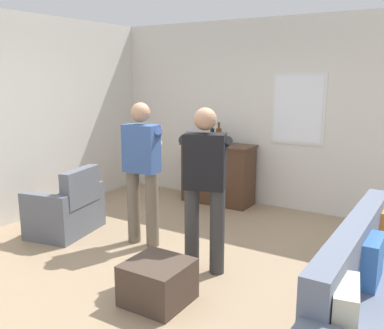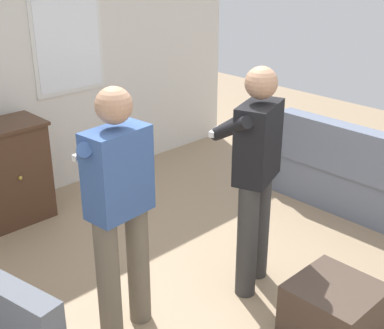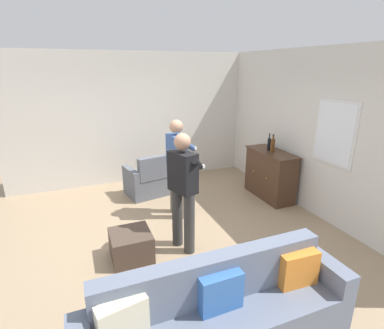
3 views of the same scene
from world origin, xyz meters
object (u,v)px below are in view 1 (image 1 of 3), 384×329
(person_standing_left, at_px, (142,167))
(sideboard_cabinet, at_px, (218,173))
(person_standing_right, at_px, (205,183))
(bottle_wine_green, at_px, (212,135))
(armchair, at_px, (67,211))
(bottle_liquor_amber, at_px, (219,136))
(couch, at_px, (372,292))
(ottoman, at_px, (158,282))

(person_standing_left, bearing_deg, sideboard_cabinet, 91.35)
(person_standing_right, bearing_deg, bottle_wine_green, 117.57)
(bottle_wine_green, distance_m, person_standing_left, 1.93)
(person_standing_left, bearing_deg, bottle_wine_green, 94.38)
(sideboard_cabinet, bearing_deg, bottle_wine_green, -174.50)
(armchair, xyz_separation_m, bottle_liquor_amber, (1.01, 2.17, 0.78))
(sideboard_cabinet, xyz_separation_m, person_standing_right, (1.04, -2.19, 0.47))
(couch, xyz_separation_m, bottle_wine_green, (-2.78, 2.44, 0.72))
(person_standing_right, bearing_deg, bottle_liquor_amber, 115.20)
(bottle_liquor_amber, bearing_deg, sideboard_cabinet, 157.80)
(couch, relative_size, bottle_liquor_amber, 7.62)
(bottle_liquor_amber, xyz_separation_m, ottoman, (0.99, -2.94, -0.88))
(person_standing_left, bearing_deg, couch, -11.01)
(sideboard_cabinet, distance_m, bottle_wine_green, 0.60)
(bottle_wine_green, bearing_deg, person_standing_left, -85.62)
(person_standing_left, bearing_deg, bottle_liquor_amber, 91.12)
(person_standing_right, bearing_deg, couch, -8.76)
(armchair, height_order, bottle_wine_green, bottle_wine_green)
(person_standing_left, bearing_deg, person_standing_right, -14.64)
(armchair, height_order, sideboard_cabinet, sideboard_cabinet)
(couch, xyz_separation_m, armchair, (-3.68, 0.28, -0.06))
(bottle_wine_green, bearing_deg, ottoman, -69.46)
(bottle_liquor_amber, bearing_deg, person_standing_right, -64.80)
(bottle_wine_green, bearing_deg, couch, -41.23)
(couch, distance_m, ottoman, 1.76)
(ottoman, distance_m, person_standing_right, 1.06)
(armchair, relative_size, sideboard_cabinet, 0.87)
(sideboard_cabinet, xyz_separation_m, person_standing_left, (0.05, -1.93, 0.47))
(bottle_wine_green, height_order, person_standing_left, person_standing_left)
(armchair, relative_size, bottle_wine_green, 2.99)
(bottle_liquor_amber, height_order, ottoman, bottle_liquor_amber)
(bottle_wine_green, distance_m, person_standing_right, 2.47)
(bottle_wine_green, height_order, ottoman, bottle_wine_green)
(bottle_liquor_amber, distance_m, person_standing_left, 1.94)
(couch, height_order, person_standing_left, person_standing_left)
(bottle_liquor_amber, xyz_separation_m, person_standing_left, (0.04, -1.93, -0.13))
(couch, bearing_deg, bottle_liquor_amber, 137.55)
(sideboard_cabinet, bearing_deg, bottle_liquor_amber, -22.20)
(couch, bearing_deg, sideboard_cabinet, 137.59)
(bottle_wine_green, relative_size, person_standing_right, 0.20)
(bottle_liquor_amber, xyz_separation_m, person_standing_right, (1.03, -2.19, -0.13))
(couch, relative_size, person_standing_left, 1.52)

